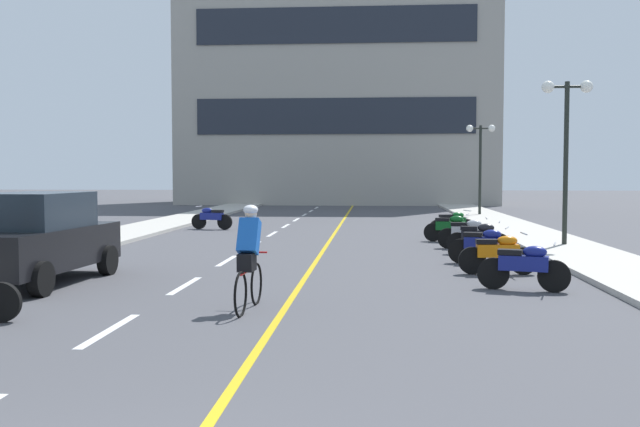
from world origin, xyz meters
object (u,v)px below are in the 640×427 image
object	(u,v)px
parked_car_near	(37,238)
motorcycle_3	(524,266)
motorcycle_7	(467,233)
motorcycle_9	(453,223)
street_lamp_mid	(567,124)
motorcycle_8	(451,227)
motorcycle_5	(484,245)
cyclist_rider	(249,255)
motorcycle_4	(498,253)
motorcycle_6	(479,237)
motorcycle_10	(211,217)
street_lamp_far	(480,148)

from	to	relation	value
parked_car_near	motorcycle_3	world-z (taller)	parked_car_near
motorcycle_7	motorcycle_9	distance (m)	4.10
street_lamp_mid	motorcycle_3	distance (m)	8.95
motorcycle_8	motorcycle_9	size ratio (longest dim) A/B	1.01
motorcycle_3	motorcycle_8	world-z (taller)	same
motorcycle_5	motorcycle_3	bearing A→B (deg)	-87.70
parked_car_near	motorcycle_9	world-z (taller)	parked_car_near
parked_car_near	motorcycle_3	bearing A→B (deg)	-0.69
motorcycle_3	cyclist_rider	size ratio (longest dim) A/B	0.94
motorcycle_4	motorcycle_6	world-z (taller)	same
parked_car_near	motorcycle_5	xyz separation A→B (m)	(9.34, 3.76, -0.44)
motorcycle_9	motorcycle_10	xyz separation A→B (m)	(-9.13, 2.48, 0.00)
motorcycle_3	motorcycle_5	bearing A→B (deg)	92.30
street_lamp_mid	motorcycle_6	world-z (taller)	street_lamp_mid
motorcycle_9	cyclist_rider	size ratio (longest dim) A/B	0.94
motorcycle_6	cyclist_rider	world-z (taller)	cyclist_rider
street_lamp_far	motorcycle_3	world-z (taller)	street_lamp_far
motorcycle_7	motorcycle_10	xyz separation A→B (m)	(-9.11, 6.59, 0.00)
motorcycle_9	parked_car_near	bearing A→B (deg)	-129.44
street_lamp_mid	motorcycle_7	bearing A→B (deg)	-172.02
parked_car_near	motorcycle_5	size ratio (longest dim) A/B	2.58
parked_car_near	motorcycle_7	world-z (taller)	parked_car_near
motorcycle_10	cyclist_rider	bearing A→B (deg)	-74.98
motorcycle_5	cyclist_rider	xyz separation A→B (m)	(-4.66, -6.14, 0.41)
street_lamp_mid	motorcycle_8	xyz separation A→B (m)	(-3.14, 1.65, -3.18)
motorcycle_10	street_lamp_far	bearing A→B (deg)	38.41
motorcycle_4	motorcycle_5	size ratio (longest dim) A/B	1.02
motorcycle_6	motorcycle_8	world-z (taller)	same
motorcycle_3	motorcycle_8	xyz separation A→B (m)	(-0.35, 9.54, 0.00)
motorcycle_3	motorcycle_4	distance (m)	2.15
street_lamp_mid	motorcycle_5	distance (m)	5.90
motorcycle_7	cyclist_rider	distance (m)	10.83
street_lamp_far	motorcycle_4	distance (m)	21.64
parked_car_near	motorcycle_6	bearing A→B (deg)	31.39
motorcycle_7	motorcycle_8	size ratio (longest dim) A/B	1.02
motorcycle_10	parked_car_near	bearing A→B (deg)	-91.24
motorcycle_9	street_lamp_mid	bearing A→B (deg)	-52.41
motorcycle_10	street_lamp_mid	bearing A→B (deg)	-27.30
street_lamp_mid	motorcycle_4	size ratio (longest dim) A/B	2.81
street_lamp_mid	motorcycle_5	size ratio (longest dim) A/B	2.88
motorcycle_9	motorcycle_8	bearing A→B (deg)	-98.12
street_lamp_far	motorcycle_9	xyz separation A→B (m)	(-2.64, -11.82, -3.03)
parked_car_near	motorcycle_5	world-z (taller)	parked_car_near
street_lamp_mid	cyclist_rider	distance (m)	12.97
motorcycle_3	motorcycle_7	distance (m)	7.48
motorcycle_3	motorcycle_7	size ratio (longest dim) A/B	0.98
motorcycle_8	motorcycle_7	bearing A→B (deg)	-82.67
motorcycle_4	motorcycle_5	world-z (taller)	same
motorcycle_4	motorcycle_8	world-z (taller)	same
motorcycle_6	motorcycle_7	distance (m)	1.57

